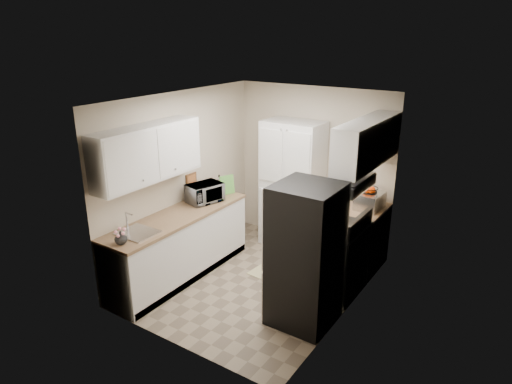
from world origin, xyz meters
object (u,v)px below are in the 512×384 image
electric_range (335,258)px  microwave (205,193)px  pantry_cabinet (292,185)px  refrigerator (305,255)px  wine_bottle (219,185)px  toaster_oven (370,201)px

electric_range → microwave: bearing=-173.2°
pantry_cabinet → microwave: size_ratio=4.04×
electric_range → refrigerator: refrigerator is taller
pantry_cabinet → refrigerator: bearing=-56.5°
wine_bottle → toaster_oven: size_ratio=0.67×
refrigerator → microwave: 2.03m
toaster_oven → microwave: bearing=-149.2°
wine_bottle → toaster_oven: (2.13, 0.66, -0.02)m
pantry_cabinet → electric_range: pantry_cabinet is taller
electric_range → pantry_cabinet: bearing=141.8°
toaster_oven → electric_range: bearing=-94.0°
electric_range → wine_bottle: 2.10m
microwave → toaster_oven: bearing=-48.3°
pantry_cabinet → refrigerator: 2.07m
pantry_cabinet → wine_bottle: size_ratio=7.41×
microwave → toaster_oven: 2.34m
refrigerator → toaster_oven: refrigerator is taller
microwave → wine_bottle: size_ratio=1.83×
electric_range → refrigerator: size_ratio=0.66×
pantry_cabinet → refrigerator: (1.14, -1.73, -0.15)m
microwave → wine_bottle: microwave is taller
pantry_cabinet → microwave: pantry_cabinet is taller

